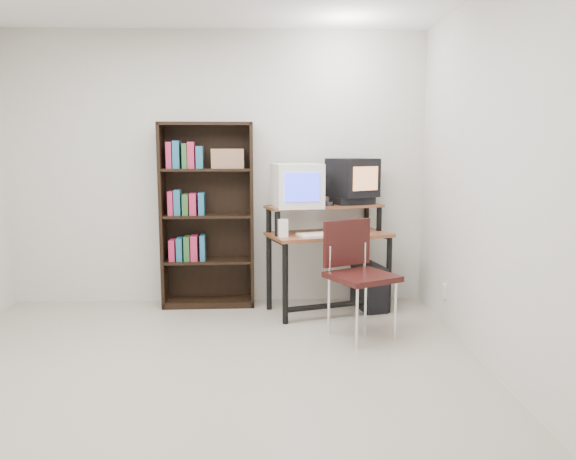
{
  "coord_description": "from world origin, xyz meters",
  "views": [
    {
      "loc": [
        0.51,
        -3.45,
        1.51
      ],
      "look_at": [
        0.66,
        1.1,
        0.84
      ],
      "focal_mm": 35.0,
      "sensor_mm": 36.0,
      "label": 1
    }
  ],
  "objects_px": {
    "crt_tv": "(353,178)",
    "pc_tower": "(369,286)",
    "bookshelf": "(207,213)",
    "crt_monitor": "(297,186)",
    "school_chair": "(356,265)",
    "computer_desk": "(328,239)"
  },
  "relations": [
    {
      "from": "pc_tower",
      "to": "crt_tv",
      "type": "bearing_deg",
      "value": 128.7
    },
    {
      "from": "crt_tv",
      "to": "pc_tower",
      "type": "distance_m",
      "value": 1.04
    },
    {
      "from": "computer_desk",
      "to": "bookshelf",
      "type": "height_order",
      "value": "bookshelf"
    },
    {
      "from": "school_chair",
      "to": "bookshelf",
      "type": "relative_size",
      "value": 0.53
    },
    {
      "from": "crt_monitor",
      "to": "school_chair",
      "type": "bearing_deg",
      "value": -67.36
    },
    {
      "from": "computer_desk",
      "to": "school_chair",
      "type": "relative_size",
      "value": 1.29
    },
    {
      "from": "crt_tv",
      "to": "bookshelf",
      "type": "relative_size",
      "value": 0.3
    },
    {
      "from": "computer_desk",
      "to": "school_chair",
      "type": "height_order",
      "value": "computer_desk"
    },
    {
      "from": "crt_monitor",
      "to": "pc_tower",
      "type": "distance_m",
      "value": 1.18
    },
    {
      "from": "computer_desk",
      "to": "school_chair",
      "type": "xyz_separation_m",
      "value": [
        0.16,
        -0.69,
        -0.1
      ]
    },
    {
      "from": "computer_desk",
      "to": "bookshelf",
      "type": "xyz_separation_m",
      "value": [
        -1.12,
        0.24,
        0.22
      ]
    },
    {
      "from": "crt_monitor",
      "to": "bookshelf",
      "type": "height_order",
      "value": "bookshelf"
    },
    {
      "from": "pc_tower",
      "to": "school_chair",
      "type": "xyz_separation_m",
      "value": [
        -0.24,
        -0.75,
        0.37
      ]
    },
    {
      "from": "school_chair",
      "to": "bookshelf",
      "type": "bearing_deg",
      "value": 115.86
    },
    {
      "from": "computer_desk",
      "to": "crt_tv",
      "type": "bearing_deg",
      "value": 19.29
    },
    {
      "from": "computer_desk",
      "to": "bookshelf",
      "type": "bearing_deg",
      "value": 150.43
    },
    {
      "from": "crt_monitor",
      "to": "bookshelf",
      "type": "xyz_separation_m",
      "value": [
        -0.84,
        0.24,
        -0.27
      ]
    },
    {
      "from": "school_chair",
      "to": "bookshelf",
      "type": "distance_m",
      "value": 1.61
    },
    {
      "from": "bookshelf",
      "to": "crt_monitor",
      "type": "bearing_deg",
      "value": -17.91
    },
    {
      "from": "crt_tv",
      "to": "school_chair",
      "type": "relative_size",
      "value": 0.55
    },
    {
      "from": "school_chair",
      "to": "computer_desk",
      "type": "bearing_deg",
      "value": 74.63
    },
    {
      "from": "crt_monitor",
      "to": "bookshelf",
      "type": "distance_m",
      "value": 0.92
    }
  ]
}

